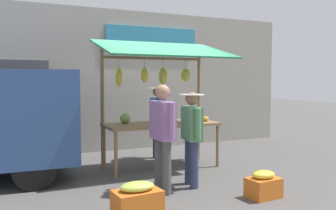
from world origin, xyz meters
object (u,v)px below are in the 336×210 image
(market_stall, at_px, (161,88))
(vendor_with_sunhat, at_px, (158,117))
(produce_crate_side, at_px, (263,185))
(shopper_with_shopping_bag, at_px, (163,130))
(shopper_with_ponytail, at_px, (192,132))
(produce_crate_near, at_px, (137,200))

(market_stall, relative_size, vendor_with_sunhat, 1.59)
(vendor_with_sunhat, height_order, produce_crate_side, vendor_with_sunhat)
(shopper_with_shopping_bag, bearing_deg, shopper_with_ponytail, -82.02)
(vendor_with_sunhat, xyz_separation_m, shopper_with_shopping_bag, (0.86, 2.17, 0.03))
(shopper_with_ponytail, height_order, produce_crate_side, shopper_with_ponytail)
(produce_crate_near, distance_m, produce_crate_side, 1.92)
(market_stall, xyz_separation_m, produce_crate_side, (-0.62, 2.31, -1.37))
(market_stall, xyz_separation_m, vendor_with_sunhat, (-0.25, -0.72, -0.63))
(shopper_with_ponytail, height_order, produce_crate_near, shopper_with_ponytail)
(shopper_with_shopping_bag, xyz_separation_m, produce_crate_side, (-1.23, 0.86, -0.77))
(shopper_with_shopping_bag, bearing_deg, vendor_with_sunhat, -23.44)
(produce_crate_near, bearing_deg, market_stall, -120.55)
(market_stall, relative_size, shopper_with_shopping_bag, 1.52)
(shopper_with_shopping_bag, distance_m, produce_crate_near, 1.26)
(vendor_with_sunhat, bearing_deg, shopper_with_ponytail, -1.63)
(shopper_with_ponytail, distance_m, shopper_with_shopping_bag, 0.57)
(vendor_with_sunhat, bearing_deg, market_stall, -12.36)
(produce_crate_near, xyz_separation_m, produce_crate_side, (-1.92, 0.11, -0.02))
(shopper_with_ponytail, xyz_separation_m, produce_crate_near, (1.24, 0.84, -0.68))
(market_stall, distance_m, produce_crate_near, 2.88)
(vendor_with_sunhat, bearing_deg, shopper_with_shopping_bag, -14.93)
(shopper_with_ponytail, bearing_deg, market_stall, 6.67)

